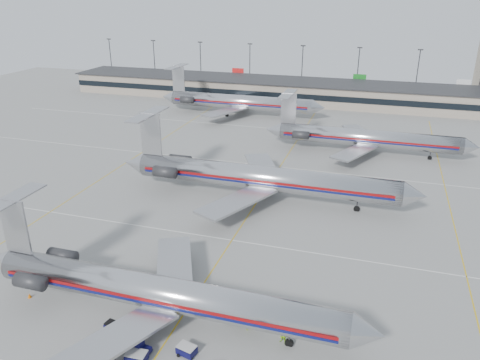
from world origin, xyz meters
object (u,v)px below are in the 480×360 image
at_px(belt_loader, 243,318).
at_px(jet_second_row, 258,177).
at_px(tug_center, 139,346).
at_px(jet_foreground, 155,291).

bearing_deg(belt_loader, jet_second_row, 104.49).
bearing_deg(tug_center, belt_loader, 49.62).
bearing_deg(jet_foreground, tug_center, -82.69).
height_order(tug_center, belt_loader, belt_loader).
height_order(jet_second_row, tug_center, jet_second_row).
xyz_separation_m(jet_foreground, belt_loader, (8.87, 1.92, -2.84)).
bearing_deg(tug_center, jet_second_row, 96.27).
bearing_deg(belt_loader, tug_center, -136.79).
xyz_separation_m(jet_foreground, tug_center, (0.67, -5.25, -2.58)).
distance_m(jet_foreground, belt_loader, 9.51).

